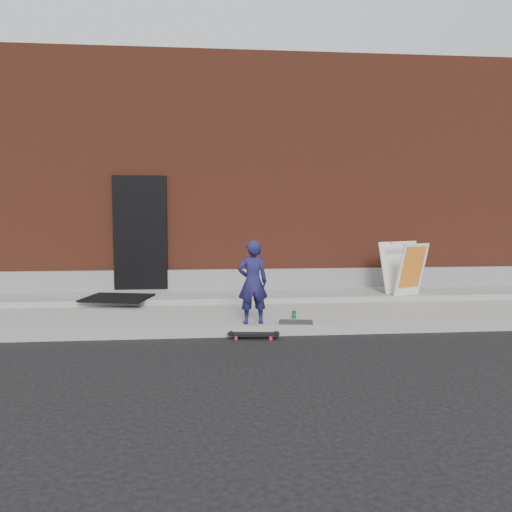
{
  "coord_description": "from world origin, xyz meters",
  "views": [
    {
      "loc": [
        -1.22,
        -7.09,
        1.81
      ],
      "look_at": [
        -0.5,
        0.8,
        1.11
      ],
      "focal_mm": 35.0,
      "sensor_mm": 36.0,
      "label": 1
    }
  ],
  "objects": [
    {
      "name": "building",
      "position": [
        -0.0,
        6.99,
        2.5
      ],
      "size": [
        20.0,
        8.1,
        5.0
      ],
      "color": "maroon",
      "rests_on": "ground"
    },
    {
      "name": "utility_plate",
      "position": [
        0.05,
        0.2,
        0.16
      ],
      "size": [
        0.55,
        0.4,
        0.02
      ],
      "primitive_type": "cube",
      "rotation": [
        0.0,
        0.0,
        -0.17
      ],
      "color": "#56565B",
      "rests_on": "sidewalk"
    },
    {
      "name": "apron",
      "position": [
        0.0,
        2.4,
        0.2
      ],
      "size": [
        20.0,
        1.2,
        0.1
      ],
      "primitive_type": "cube",
      "color": "gray",
      "rests_on": "sidewalk"
    },
    {
      "name": "doormat",
      "position": [
        -2.9,
        2.0,
        0.27
      ],
      "size": [
        1.29,
        1.13,
        0.03
      ],
      "primitive_type": "cube",
      "rotation": [
        0.0,
        0.0,
        -0.22
      ],
      "color": "black",
      "rests_on": "apron"
    },
    {
      "name": "soda_can",
      "position": [
        0.07,
        0.5,
        0.21
      ],
      "size": [
        0.07,
        0.07,
        0.12
      ],
      "primitive_type": "cylinder",
      "rotation": [
        0.0,
        0.0,
        -0.18
      ],
      "color": "#1A8344",
      "rests_on": "sidewalk"
    },
    {
      "name": "child",
      "position": [
        -0.6,
        0.2,
        0.77
      ],
      "size": [
        0.48,
        0.34,
        1.24
      ],
      "primitive_type": "imported",
      "rotation": [
        0.0,
        0.0,
        3.23
      ],
      "color": "#1C1B4C",
      "rests_on": "sidewalk"
    },
    {
      "name": "pizza_sign",
      "position": [
        2.42,
        1.98,
        0.75
      ],
      "size": [
        0.83,
        0.89,
        1.01
      ],
      "color": "silver",
      "rests_on": "apron"
    },
    {
      "name": "skateboard",
      "position": [
        -0.62,
        -0.12,
        0.07
      ],
      "size": [
        0.73,
        0.26,
        0.08
      ],
      "color": "red",
      "rests_on": "ground"
    },
    {
      "name": "ground",
      "position": [
        0.0,
        0.0,
        0.0
      ],
      "size": [
        80.0,
        80.0,
        0.0
      ],
      "primitive_type": "plane",
      "color": "black",
      "rests_on": "ground"
    },
    {
      "name": "sidewalk",
      "position": [
        0.0,
        1.5,
        0.07
      ],
      "size": [
        20.0,
        3.0,
        0.15
      ],
      "primitive_type": "cube",
      "color": "gray",
      "rests_on": "ground"
    }
  ]
}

